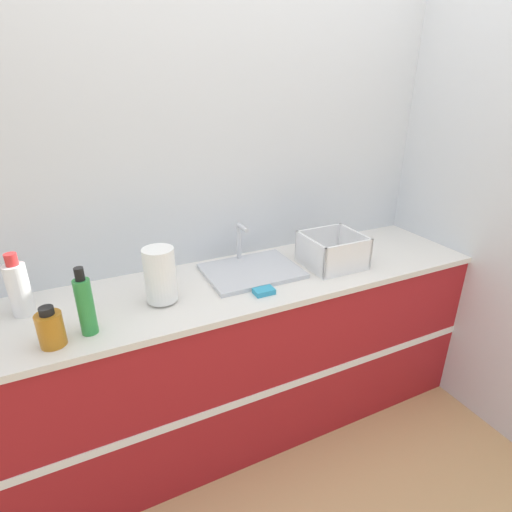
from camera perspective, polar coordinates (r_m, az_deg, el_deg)
ground_plane at (r=2.28m, az=2.96°, el=-26.48°), size 12.00×12.00×0.00m
wall_back at (r=2.06m, az=-4.40°, el=10.97°), size 4.72×0.06×2.60m
wall_right at (r=2.51m, az=25.33°, el=11.10°), size 0.06×2.57×2.60m
counter_cabinet at (r=2.16m, az=-0.50°, el=-13.58°), size 2.34×0.60×0.89m
sink at (r=1.96m, az=-0.71°, el=-1.92°), size 0.45×0.35×0.21m
paper_towel_roll at (r=1.71m, az=-13.53°, el=-2.70°), size 0.13×0.13×0.24m
dish_rack at (r=2.06m, az=10.82°, el=0.34°), size 0.28×0.27×0.16m
bottle_amber at (r=1.59m, az=-27.29°, el=-9.19°), size 0.09×0.09×0.15m
bottle_white_spray at (r=1.83m, az=-30.79°, el=-3.97°), size 0.08×0.08×0.26m
bottle_green at (r=1.59m, az=-23.20°, el=-6.45°), size 0.06×0.06×0.27m
sponge at (r=1.77m, az=1.14°, el=-5.05°), size 0.09×0.06×0.02m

